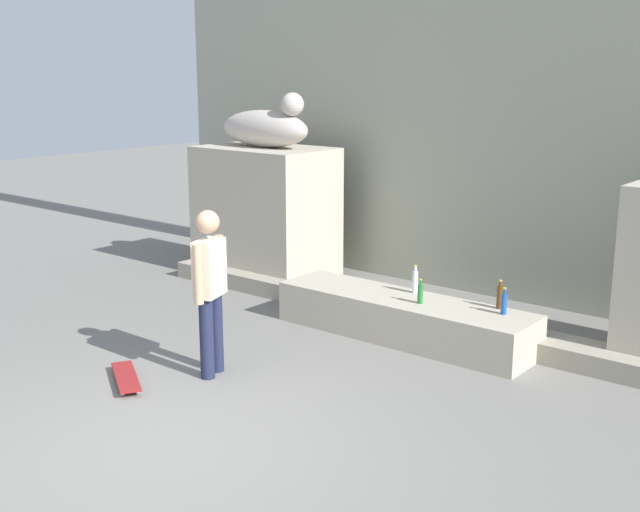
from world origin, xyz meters
The scene contains 12 objects.
ground_plane centered at (0.00, 0.00, 0.00)m, with size 40.00×40.00×0.00m, color slate.
facade_wall centered at (0.00, 5.98, 3.24)m, with size 11.33×0.60×6.48m, color #A3A58F.
pedestal_left centered at (-3.10, 4.59, 0.94)m, with size 1.89×1.24×1.89m, color #B7AD99.
statue_reclining_left centered at (-3.06, 4.59, 2.17)m, with size 1.62×0.63×0.78m.
ledge_block centered at (0.00, 3.52, 0.23)m, with size 3.07×0.78×0.47m, color #B7AD99.
skater centered at (-0.87, 1.39, 0.92)m, with size 0.31×0.51×1.67m.
skateboard centered at (-1.35, 0.69, 0.06)m, with size 0.79×0.58×0.08m.
bottle_clear centered at (-0.01, 3.78, 0.61)m, with size 0.07×0.07×0.33m.
bottle_blue centered at (1.15, 3.68, 0.59)m, with size 0.06×0.06×0.29m.
bottle_green centered at (0.25, 3.46, 0.58)m, with size 0.06×0.06×0.28m.
bottle_brown centered at (1.02, 3.83, 0.60)m, with size 0.06×0.06×0.32m.
stair_step centered at (0.00, 3.95, 0.11)m, with size 8.09×0.50×0.22m, color gray.
Camera 1 is at (4.70, -3.75, 3.00)m, focal length 44.75 mm.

